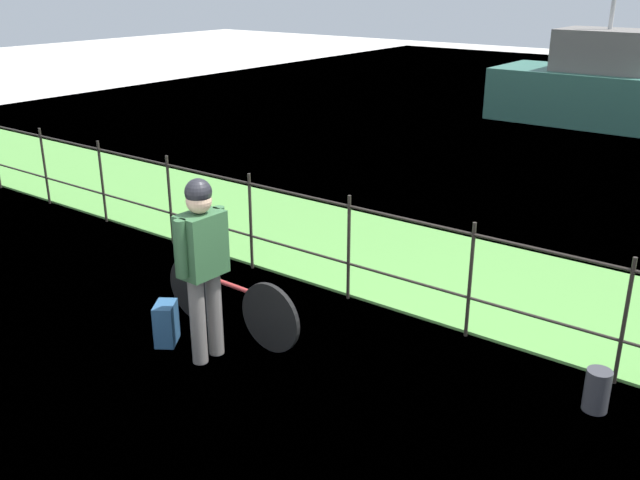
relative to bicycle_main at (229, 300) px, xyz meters
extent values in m
plane|color=beige|center=(1.15, -0.57, -0.35)|extent=(60.00, 60.00, 0.00)
cube|color=#569342|center=(1.15, 2.57, -0.34)|extent=(27.00, 2.40, 0.03)
cylinder|color=#28231E|center=(-5.08, 1.33, 0.23)|extent=(0.04, 0.04, 1.16)
cylinder|color=#28231E|center=(-3.70, 1.33, 0.23)|extent=(0.04, 0.04, 1.16)
cylinder|color=#28231E|center=(-2.31, 1.33, 0.23)|extent=(0.04, 0.04, 1.16)
cylinder|color=#28231E|center=(-0.93, 1.33, 0.23)|extent=(0.04, 0.04, 1.16)
cylinder|color=#28231E|center=(0.46, 1.33, 0.23)|extent=(0.04, 0.04, 1.16)
cylinder|color=#28231E|center=(1.84, 1.33, 0.23)|extent=(0.04, 0.04, 1.16)
cylinder|color=#28231E|center=(3.23, 1.33, 0.23)|extent=(0.04, 0.04, 1.16)
cylinder|color=#28231E|center=(1.15, 1.33, 0.05)|extent=(18.00, 0.03, 0.03)
cylinder|color=#28231E|center=(1.15, 1.33, 0.69)|extent=(18.00, 0.03, 0.03)
cylinder|color=black|center=(0.53, -0.01, -0.02)|extent=(0.67, 0.06, 0.67)
cylinder|color=black|center=(-0.49, 0.01, -0.02)|extent=(0.67, 0.06, 0.67)
cylinder|color=#9E2D2D|center=(0.02, 0.00, 0.16)|extent=(0.80, 0.06, 0.04)
cube|color=black|center=(-0.37, 0.01, 0.21)|extent=(0.20, 0.09, 0.06)
cube|color=slate|center=(-0.37, 0.01, 0.31)|extent=(0.36, 0.17, 0.02)
cube|color=brown|center=(-0.37, 0.01, 0.45)|extent=(0.35, 0.25, 0.28)
ellipsoid|color=tan|center=(-0.37, 0.01, 0.66)|extent=(0.28, 0.15, 0.13)
sphere|color=tan|center=(-0.25, 0.01, 0.71)|extent=(0.11, 0.11, 0.11)
cylinder|color=slate|center=(0.16, -0.35, 0.06)|extent=(0.14, 0.14, 0.82)
cylinder|color=slate|center=(0.16, -0.55, 0.06)|extent=(0.14, 0.14, 0.82)
cube|color=#2D5633|center=(0.16, -0.45, 0.75)|extent=(0.27, 0.41, 0.56)
cylinder|color=#2D5633|center=(0.16, -0.23, 0.77)|extent=(0.10, 0.10, 0.50)
cylinder|color=#2D5633|center=(0.15, -0.67, 0.77)|extent=(0.10, 0.10, 0.50)
sphere|color=tan|center=(0.16, -0.45, 1.14)|extent=(0.22, 0.22, 0.22)
sphere|color=black|center=(0.16, -0.45, 1.21)|extent=(0.23, 0.23, 0.23)
cube|color=#28517A|center=(-0.35, -0.49, -0.15)|extent=(0.31, 0.33, 0.40)
cylinder|color=#38383D|center=(3.21, 0.83, -0.18)|extent=(0.20, 0.20, 0.36)
cube|color=#336656|center=(-0.34, 12.66, 0.24)|extent=(4.80, 2.24, 1.20)
cube|color=slate|center=(-0.34, 12.66, 1.30)|extent=(2.12, 1.56, 0.92)
camera|label=1|loc=(4.34, -4.30, 2.90)|focal=39.35mm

